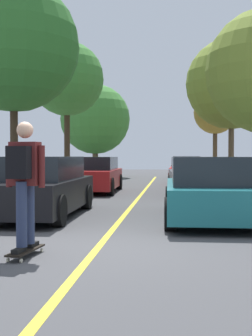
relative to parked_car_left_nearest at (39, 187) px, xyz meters
The scene contains 15 objects.
ground 4.05m from the parked_car_left_nearest, 60.60° to the right, with size 80.00×80.00×0.00m, color #424244.
center_line 2.14m from the parked_car_left_nearest, 14.92° to the left, with size 0.12×39.20×0.01m, color gold.
parked_car_left_nearest is the anchor object (origin of this frame).
parked_car_left_near 7.14m from the parked_car_left_nearest, 90.01° to the left, with size 2.04×4.47×1.37m.
parked_car_right_nearest 3.93m from the parked_car_left_nearest, ahead, with size 2.00×4.42×1.39m.
parked_car_right_near 7.44m from the parked_car_left_nearest, 58.23° to the left, with size 2.02×4.35×1.32m.
parked_car_right_far 12.37m from the parked_car_left_nearest, 71.53° to the left, with size 2.07×4.47×1.36m.
parked_car_right_farthest 17.71m from the parked_car_left_nearest, 77.22° to the left, with size 1.92×4.30×1.39m.
street_tree_left_nearest 6.11m from the parked_car_left_nearest, 117.14° to the left, with size 4.23×4.23×6.92m.
street_tree_left_near 12.29m from the parked_car_left_nearest, 100.06° to the left, with size 3.57×3.57×6.78m.
street_tree_left_far 19.70m from the parked_car_left_nearest, 95.91° to the left, with size 4.59×4.59×5.98m.
street_tree_right_near 14.16m from the parked_car_left_nearest, 64.02° to the left, with size 4.40×4.40×6.97m.
street_tree_right_far 21.75m from the parked_car_left_nearest, 73.97° to the left, with size 2.88×2.88×5.61m.
skateboard 4.36m from the parked_car_left_nearest, 75.81° to the right, with size 0.32×0.86×0.10m.
skateboarder 4.37m from the parked_car_left_nearest, 75.97° to the right, with size 0.59×0.71×1.78m.
Camera 1 is at (1.14, -6.83, 1.41)m, focal length 48.56 mm.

